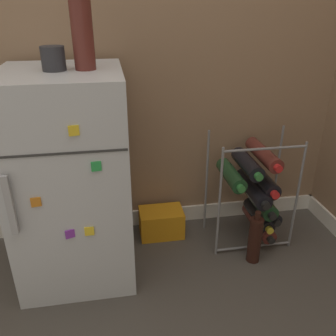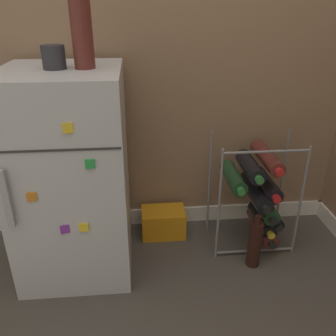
# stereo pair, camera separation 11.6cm
# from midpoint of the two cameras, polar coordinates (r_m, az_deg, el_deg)

# --- Properties ---
(ground_plane) EXTENTS (14.00, 14.00, 0.00)m
(ground_plane) POSITION_cam_midpoint_polar(r_m,az_deg,el_deg) (1.60, -2.99, -21.59)
(ground_plane) COLOR #423D38
(mini_fridge) EXTENTS (0.48, 0.54, 0.93)m
(mini_fridge) POSITION_cam_midpoint_polar(r_m,az_deg,el_deg) (1.61, -17.18, -1.67)
(mini_fridge) COLOR #B7BABF
(mini_fridge) RESTS_ON ground_plane
(wine_rack) EXTENTS (0.41, 0.33, 0.58)m
(wine_rack) POSITION_cam_midpoint_polar(r_m,az_deg,el_deg) (1.86, 12.15, -3.58)
(wine_rack) COLOR slate
(wine_rack) RESTS_ON ground_plane
(soda_box) EXTENTS (0.23, 0.16, 0.15)m
(soda_box) POSITION_cam_midpoint_polar(r_m,az_deg,el_deg) (1.95, -2.79, -8.73)
(soda_box) COLOR orange
(soda_box) RESTS_ON ground_plane
(fridge_top_cup) EXTENTS (0.09, 0.09, 0.09)m
(fridge_top_cup) POSITION_cam_midpoint_polar(r_m,az_deg,el_deg) (1.45, -20.22, 16.15)
(fridge_top_cup) COLOR #28282D
(fridge_top_cup) RESTS_ON mini_fridge
(fridge_top_bottle) EXTENTS (0.08, 0.08, 0.29)m
(fridge_top_bottle) POSITION_cam_midpoint_polar(r_m,az_deg,el_deg) (1.43, -15.99, 20.02)
(fridge_top_bottle) COLOR #56231E
(fridge_top_bottle) RESTS_ON mini_fridge
(loose_bottle_floor) EXTENTS (0.06, 0.06, 0.28)m
(loose_bottle_floor) POSITION_cam_midpoint_polar(r_m,az_deg,el_deg) (1.78, 11.92, -11.18)
(loose_bottle_floor) COLOR black
(loose_bottle_floor) RESTS_ON ground_plane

